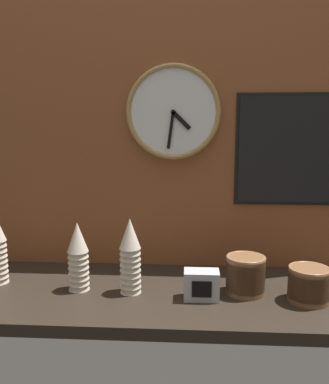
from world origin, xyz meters
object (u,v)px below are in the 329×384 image
(cup_stack_center, at_px, (130,256))
(napkin_dispenser, at_px, (201,285))
(wall_clock, at_px, (173,112))
(bowl_stack_right, at_px, (245,274))
(cup_stack_center_left, at_px, (78,256))
(bowl_stack_far_right, at_px, (309,284))
(menu_board, at_px, (295,150))

(cup_stack_center, relative_size, napkin_dispenser, 2.25)
(cup_stack_center, distance_m, wall_clock, 0.57)
(bowl_stack_right, xyz_separation_m, napkin_dispenser, (-0.15, -0.06, -0.02))
(cup_stack_center, xyz_separation_m, cup_stack_center_left, (-0.18, 0.01, -0.01))
(cup_stack_center, distance_m, bowl_stack_right, 0.40)
(cup_stack_center, relative_size, bowl_stack_far_right, 1.94)
(cup_stack_center, bearing_deg, cup_stack_center_left, 175.96)
(cup_stack_center_left, xyz_separation_m, wall_clock, (0.32, 0.25, 0.49))
(wall_clock, bearing_deg, cup_stack_center_left, -141.22)
(cup_stack_center, xyz_separation_m, bowl_stack_right, (0.39, 0.02, -0.06))
(bowl_stack_far_right, distance_m, menu_board, 0.52)
(bowl_stack_far_right, height_order, wall_clock, wall_clock)
(cup_stack_center_left, distance_m, napkin_dispenser, 0.43)
(cup_stack_center, height_order, cup_stack_center_left, cup_stack_center)
(bowl_stack_far_right, xyz_separation_m, menu_board, (0.01, 0.31, 0.41))
(bowl_stack_far_right, bearing_deg, wall_clock, 146.37)
(cup_stack_center, relative_size, wall_clock, 0.72)
(wall_clock, bearing_deg, menu_board, 1.09)
(cup_stack_center, bearing_deg, bowl_stack_right, 2.53)
(cup_stack_center, xyz_separation_m, bowl_stack_far_right, (0.59, -0.03, -0.07))
(cup_stack_center, bearing_deg, napkin_dispenser, -8.92)
(menu_board, distance_m, napkin_dispenser, 0.64)
(menu_board, bearing_deg, wall_clock, -178.91)
(bowl_stack_far_right, height_order, napkin_dispenser, bowl_stack_far_right)
(bowl_stack_right, bearing_deg, wall_clock, 135.87)
(bowl_stack_right, distance_m, menu_board, 0.52)
(bowl_stack_far_right, distance_m, bowl_stack_right, 0.20)
(cup_stack_center_left, distance_m, bowl_stack_right, 0.58)
(cup_stack_center, xyz_separation_m, napkin_dispenser, (0.24, -0.04, -0.08))
(wall_clock, bearing_deg, bowl_stack_far_right, -33.63)
(bowl_stack_far_right, height_order, bowl_stack_right, bowl_stack_right)
(cup_stack_center, bearing_deg, menu_board, 24.71)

